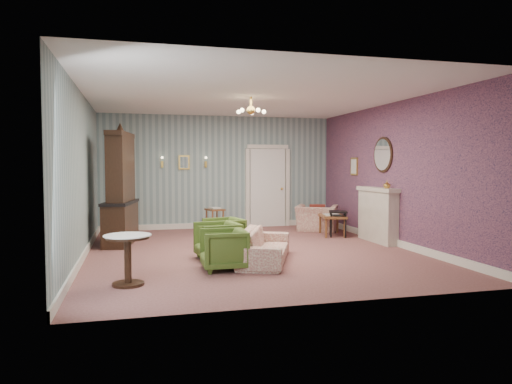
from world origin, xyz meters
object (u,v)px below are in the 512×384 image
object	(u,v)px
olive_chair_a	(224,247)
fireplace	(378,215)
wingback_chair	(317,214)
olive_chair_b	(217,239)
sofa_chintz	(264,240)
coffee_table	(332,225)
side_table_black	(338,224)
dresser	(120,185)
olive_chair_c	(224,232)
pedestal_table	(128,260)

from	to	relation	value
olive_chair_a	fireplace	xyz separation A→B (m)	(3.65, 1.84, 0.23)
wingback_chair	fireplace	world-z (taller)	fireplace
olive_chair_b	sofa_chintz	size ratio (longest dim) A/B	0.39
olive_chair_a	wingback_chair	bearing A→B (deg)	142.23
coffee_table	side_table_black	size ratio (longest dim) A/B	1.59
coffee_table	fireplace	bearing A→B (deg)	-63.60
dresser	olive_chair_c	bearing A→B (deg)	-20.74
olive_chair_a	olive_chair_c	world-z (taller)	olive_chair_a
olive_chair_a	olive_chair_b	distance (m)	0.84
coffee_table	olive_chair_c	bearing A→B (deg)	-156.09
olive_chair_b	fireplace	distance (m)	3.75
wingback_chair	coffee_table	xyz separation A→B (m)	(0.07, -0.78, -0.18)
olive_chair_b	side_table_black	distance (m)	3.60
olive_chair_a	olive_chair_c	bearing A→B (deg)	170.77
olive_chair_b	olive_chair_c	world-z (taller)	olive_chair_b
olive_chair_a	dresser	world-z (taller)	dresser
side_table_black	pedestal_table	size ratio (longest dim) A/B	0.85
olive_chair_b	coffee_table	distance (m)	3.71
olive_chair_c	coffee_table	xyz separation A→B (m)	(2.78, 1.23, -0.10)
olive_chair_c	sofa_chintz	bearing A→B (deg)	8.00
coffee_table	wingback_chair	bearing A→B (deg)	94.92
pedestal_table	olive_chair_b	bearing A→B (deg)	44.67
olive_chair_c	fireplace	size ratio (longest dim) A/B	0.49
wingback_chair	dresser	bearing A→B (deg)	39.25
sofa_chintz	side_table_black	world-z (taller)	sofa_chintz
side_table_black	olive_chair_c	bearing A→B (deg)	-160.92
dresser	pedestal_table	size ratio (longest dim) A/B	3.50
wingback_chair	dresser	world-z (taller)	dresser
olive_chair_a	olive_chair_b	xyz separation A→B (m)	(0.05, 0.84, 0.01)
sofa_chintz	pedestal_table	bearing A→B (deg)	138.01
olive_chair_b	dresser	distance (m)	2.79
fireplace	olive_chair_a	bearing A→B (deg)	-153.30
olive_chair_b	wingback_chair	size ratio (longest dim) A/B	0.73
sofa_chintz	dresser	bearing A→B (deg)	66.56
olive_chair_b	side_table_black	xyz separation A→B (m)	(3.08, 1.85, -0.06)
coffee_table	side_table_black	distance (m)	0.27
olive_chair_c	sofa_chintz	distance (m)	1.34
wingback_chair	coffee_table	size ratio (longest dim) A/B	1.03
coffee_table	side_table_black	bearing A→B (deg)	-83.55
pedestal_table	coffee_table	bearing A→B (deg)	38.26
olive_chair_b	dresser	world-z (taller)	dresser
sofa_chintz	side_table_black	xyz separation A→B (m)	(2.34, 2.23, -0.06)
wingback_chair	side_table_black	size ratio (longest dim) A/B	1.64
sofa_chintz	pedestal_table	xyz separation A→B (m)	(-2.21, -1.08, -0.01)
olive_chair_a	olive_chair_b	size ratio (longest dim) A/B	0.98
olive_chair_a	coffee_table	size ratio (longest dim) A/B	0.74
olive_chair_a	fireplace	bearing A→B (deg)	118.03
fireplace	wingback_chair	bearing A→B (deg)	108.12
coffee_table	side_table_black	xyz separation A→B (m)	(0.03, -0.26, 0.06)
side_table_black	dresser	bearing A→B (deg)	177.44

